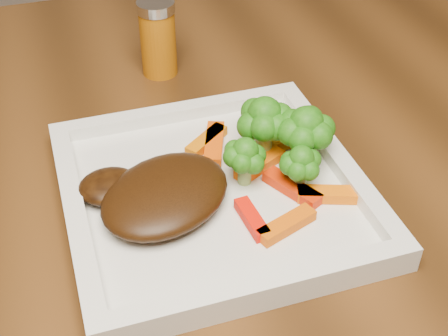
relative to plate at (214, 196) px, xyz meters
name	(u,v)px	position (x,y,z in m)	size (l,w,h in m)	color
plate	(214,196)	(0.00, 0.00, 0.00)	(0.27, 0.27, 0.01)	white
steak	(165,194)	(-0.05, -0.01, 0.02)	(0.13, 0.10, 0.03)	#341A07
broccoli_0	(264,126)	(0.06, 0.04, 0.04)	(0.06, 0.06, 0.07)	#2F7112
broccoli_1	(305,138)	(0.09, 0.01, 0.04)	(0.06, 0.06, 0.06)	#185B0F
broccoli_2	(301,163)	(0.08, -0.02, 0.04)	(0.04, 0.04, 0.06)	#2F6B11
broccoli_3	(245,156)	(0.03, 0.00, 0.04)	(0.05, 0.05, 0.06)	#1E7914
carrot_0	(286,225)	(0.04, -0.07, 0.01)	(0.06, 0.02, 0.01)	#D95503
carrot_1	(331,194)	(0.10, -0.04, 0.01)	(0.06, 0.02, 0.01)	#ED6603
carrot_2	(252,219)	(0.02, -0.05, 0.01)	(0.05, 0.01, 0.01)	red
carrot_3	(292,139)	(0.10, 0.05, 0.01)	(0.06, 0.02, 0.01)	orange
carrot_4	(206,141)	(0.01, 0.07, 0.01)	(0.05, 0.01, 0.01)	#DB6B03
carrot_5	(292,188)	(0.07, -0.02, 0.01)	(0.06, 0.02, 0.01)	red
carrot_6	(260,164)	(0.05, 0.02, 0.01)	(0.06, 0.02, 0.01)	#FF6004
spice_shaker	(158,38)	(0.01, 0.24, 0.04)	(0.04, 0.04, 0.09)	#A95A09
carrot_7	(214,144)	(0.02, 0.06, 0.01)	(0.06, 0.02, 0.01)	#E14B03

